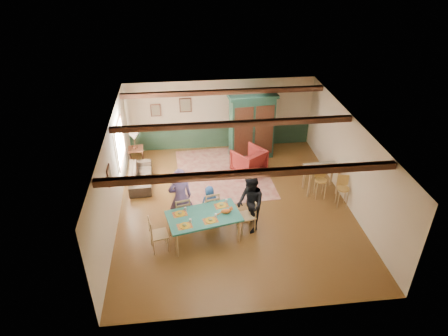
{
  "coord_description": "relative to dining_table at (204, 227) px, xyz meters",
  "views": [
    {
      "loc": [
        -1.45,
        -9.88,
        7.39
      ],
      "look_at": [
        -0.28,
        0.42,
        1.15
      ],
      "focal_mm": 32.0,
      "sensor_mm": 36.0,
      "label": 1
    }
  ],
  "objects": [
    {
      "name": "dining_chair_end_left",
      "position": [
        -1.2,
        -0.26,
        0.11
      ],
      "size": [
        0.56,
        0.54,
        1.02
      ],
      "primitive_type": null,
      "rotation": [
        0.0,
        0.0,
        1.78
      ],
      "color": "#A98454",
      "rests_on": "floor"
    },
    {
      "name": "floor",
      "position": [
        1.03,
        1.4,
        -0.4
      ],
      "size": [
        8.0,
        8.0,
        0.0
      ],
      "primitive_type": "plane",
      "color": "#563618",
      "rests_on": "ground"
    },
    {
      "name": "armchair",
      "position": [
        1.8,
        3.36,
        0.05
      ],
      "size": [
        1.35,
        1.36,
        0.9
      ],
      "primitive_type": "imported",
      "rotation": [
        0.0,
        0.0,
        -2.53
      ],
      "color": "#4F0F11",
      "rests_on": "floor"
    },
    {
      "name": "table_lamp",
      "position": [
        -2.14,
        4.35,
        0.55
      ],
      "size": [
        0.36,
        0.36,
        0.6
      ],
      "primitive_type": null,
      "rotation": [
        0.0,
        0.0,
        0.1
      ],
      "color": "beige",
      "rests_on": "end_table"
    },
    {
      "name": "ceiling",
      "position": [
        1.03,
        1.4,
        2.3
      ],
      "size": [
        7.0,
        8.0,
        0.02
      ],
      "primitive_type": "cube",
      "color": "white",
      "rests_on": "wall_back"
    },
    {
      "name": "picture_back_a",
      "position": [
        -0.27,
        5.37,
        1.4
      ],
      "size": [
        0.45,
        0.04,
        0.55
      ],
      "primitive_type": null,
      "color": "gray",
      "rests_on": "wall_back"
    },
    {
      "name": "person_man",
      "position": [
        -0.6,
        0.75,
        0.52
      ],
      "size": [
        0.75,
        0.57,
        1.85
      ],
      "primitive_type": "imported",
      "rotation": [
        0.0,
        0.0,
        3.35
      ],
      "color": "slate",
      "rests_on": "floor"
    },
    {
      "name": "person_woman",
      "position": [
        1.31,
        0.28,
        0.48
      ],
      "size": [
        0.84,
        0.98,
        1.77
      ],
      "primitive_type": "imported",
      "rotation": [
        0.0,
        0.0,
        -1.36
      ],
      "color": "black",
      "rests_on": "floor"
    },
    {
      "name": "place_setting_near_center",
      "position": [
        0.16,
        -0.24,
        0.46
      ],
      "size": [
        0.49,
        0.4,
        0.11
      ],
      "primitive_type": null,
      "rotation": [
        0.0,
        0.0,
        0.21
      ],
      "color": "gold",
      "rests_on": "dining_table"
    },
    {
      "name": "dining_chair_end_right",
      "position": [
        1.2,
        0.26,
        0.11
      ],
      "size": [
        0.56,
        0.54,
        1.02
      ],
      "primitive_type": null,
      "rotation": [
        0.0,
        0.0,
        -1.36
      ],
      "color": "#A98454",
      "rests_on": "floor"
    },
    {
      "name": "dining_table",
      "position": [
        0.0,
        0.0,
        0.0
      ],
      "size": [
        2.11,
        1.46,
        0.8
      ],
      "primitive_type": null,
      "rotation": [
        0.0,
        0.0,
        0.21
      ],
      "color": "#226B5C",
      "rests_on": "floor"
    },
    {
      "name": "counter_table",
      "position": [
        3.91,
        1.92,
        0.05
      ],
      "size": [
        1.13,
        0.7,
        0.91
      ],
      "primitive_type": null,
      "rotation": [
        0.0,
        0.0,
        0.05
      ],
      "color": "#BDB393",
      "rests_on": "floor"
    },
    {
      "name": "window_left",
      "position": [
        -2.44,
        3.1,
        1.15
      ],
      "size": [
        0.06,
        1.6,
        1.3
      ],
      "primitive_type": null,
      "color": "white",
      "rests_on": "wall_left"
    },
    {
      "name": "dining_chair_far_left",
      "position": [
        -0.58,
        0.66,
        0.11
      ],
      "size": [
        0.54,
        0.56,
        1.02
      ],
      "primitive_type": null,
      "rotation": [
        0.0,
        0.0,
        3.35
      ],
      "color": "#A98454",
      "rests_on": "floor"
    },
    {
      "name": "ceiling_beam_back",
      "position": [
        1.03,
        4.4,
        2.21
      ],
      "size": [
        6.95,
        0.16,
        0.16
      ],
      "primitive_type": "cube",
      "color": "#33190E",
      "rests_on": "ceiling"
    },
    {
      "name": "armoire",
      "position": [
        2.07,
        4.51,
        0.82
      ],
      "size": [
        1.78,
        0.84,
        2.44
      ],
      "primitive_type": "cube",
      "rotation": [
        0.0,
        0.0,
        0.09
      ],
      "color": "#153529",
      "rests_on": "floor"
    },
    {
      "name": "wainscot_back",
      "position": [
        1.03,
        5.38,
        0.05
      ],
      "size": [
        6.95,
        0.03,
        0.9
      ],
      "primitive_type": "cube",
      "color": "#1B3223",
      "rests_on": "floor"
    },
    {
      "name": "area_rug",
      "position": [
        0.9,
        3.36,
        -0.4
      ],
      "size": [
        3.3,
        3.86,
        0.01
      ],
      "primitive_type": "cube",
      "rotation": [
        0.0,
        0.0,
        0.05
      ],
      "color": "beige",
      "rests_on": "floor"
    },
    {
      "name": "dining_chair_far_right",
      "position": [
        0.26,
        0.84,
        0.11
      ],
      "size": [
        0.54,
        0.56,
        1.02
      ],
      "primitive_type": null,
      "rotation": [
        0.0,
        0.0,
        3.35
      ],
      "color": "#A98454",
      "rests_on": "floor"
    },
    {
      "name": "wall_right",
      "position": [
        4.53,
        1.4,
        0.95
      ],
      "size": [
        0.02,
        8.0,
        2.7
      ],
      "primitive_type": "cube",
      "color": "beige",
      "rests_on": "floor"
    },
    {
      "name": "ceiling_beam_front",
      "position": [
        1.03,
        -0.9,
        2.21
      ],
      "size": [
        6.95,
        0.16,
        0.16
      ],
      "primitive_type": "cube",
      "color": "#33190E",
      "rests_on": "ceiling"
    },
    {
      "name": "place_setting_far_left",
      "position": [
        -0.63,
        0.14,
        0.46
      ],
      "size": [
        0.49,
        0.4,
        0.11
      ],
      "primitive_type": null,
      "rotation": [
        0.0,
        0.0,
        0.21
      ],
      "color": "gold",
      "rests_on": "dining_table"
    },
    {
      "name": "person_child",
      "position": [
        0.24,
        0.93,
        0.14
      ],
      "size": [
        0.59,
        0.45,
        1.08
      ],
      "primitive_type": "imported",
      "rotation": [
        0.0,
        0.0,
        3.35
      ],
      "color": "#265198",
      "rests_on": "floor"
    },
    {
      "name": "wall_left",
      "position": [
        -2.47,
        1.4,
        0.95
      ],
      "size": [
        0.02,
        8.0,
        2.7
      ],
      "primitive_type": "cube",
      "color": "beige",
      "rests_on": "floor"
    },
    {
      "name": "sofa",
      "position": [
        -1.92,
        3.08,
        -0.13
      ],
      "size": [
        0.81,
        1.88,
        0.54
      ],
      "primitive_type": "imported",
      "rotation": [
        0.0,
        0.0,
        1.62
      ],
      "color": "#3B2F24",
      "rests_on": "floor"
    },
    {
      "name": "cat",
      "position": [
        0.6,
        0.02,
        0.5
      ],
      "size": [
        0.41,
        0.23,
        0.19
      ],
      "primitive_type": null,
      "rotation": [
        0.0,
        0.0,
        0.21
      ],
      "color": "orange",
      "rests_on": "dining_table"
    },
    {
      "name": "ceiling_beam_mid",
      "position": [
        1.03,
        1.8,
        2.21
      ],
      "size": [
        6.95,
        0.16,
        0.16
      ],
      "primitive_type": "cube",
      "color": "#33190E",
      "rests_on": "ceiling"
    },
    {
      "name": "bar_stool_left",
      "position": [
        3.78,
        1.58,
        0.11
      ],
      "size": [
        0.39,
        0.42,
        1.02
      ],
      "primitive_type": null,
      "rotation": [
        0.0,
        0.0,
        -0.06
      ],
      "color": "tan",
      "rests_on": "floor"
    },
    {
      "name": "picture_left_wall",
      "position": [
        -2.44,
        0.8,
        1.35
      ],
      "size": [
        0.04,
        0.42,
        0.52
      ],
      "primitive_type": null,
      "color": "gray",
      "rests_on": "wall_left"
    },
    {
      "name": "place_setting_near_left",
      "position": [
        -0.52,
        -0.39,
        0.46
      ],
      "size": [
        0.49,
        0.4,
        0.11
      ],
      "primitive_type": null,
      "rotation": [
        0.0,
        0.0,
        0.21
      ],
      "color": "gold",
      "rests_on": "dining_table"
    },
    {
      "name": "picture_back_b",
      "position": [
        -1.37,
        5.37,
        1.25
      ],
      "size": [
        0.38,
        0.04,
        0.48
      ],
      "primitive_type": null,
      "color": "gray",
      "rests_on": "wall_back"
    },
    {
      "name": "wall_back",
      "position": [
        1.03,
        5.4,
        0.95
      ],
      "size": [
        7.0,
        0.02,
        2.7
      ],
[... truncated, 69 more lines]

